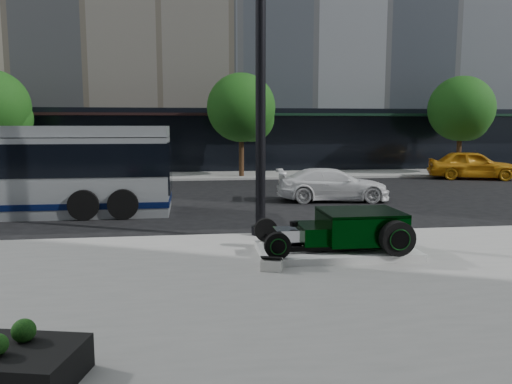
{
  "coord_description": "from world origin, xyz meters",
  "views": [
    {
      "loc": [
        -1.9,
        -14.81,
        2.94
      ],
      "look_at": [
        -0.17,
        -1.9,
        1.2
      ],
      "focal_mm": 35.0,
      "sensor_mm": 36.0,
      "label": 1
    }
  ],
  "objects": [
    {
      "name": "display_plinth",
      "position": [
        1.28,
        -4.38,
        0.2
      ],
      "size": [
        3.4,
        1.8,
        0.15
      ],
      "primitive_type": "cube",
      "color": "silver",
      "rests_on": "sidewalk_near"
    },
    {
      "name": "street_trees",
      "position": [
        1.15,
        13.07,
        3.77
      ],
      "size": [
        29.8,
        3.8,
        5.7
      ],
      "color": "black",
      "rests_on": "sidewalk_far"
    },
    {
      "name": "yellow_taxi",
      "position": [
        13.57,
        10.76,
        0.79
      ],
      "size": [
        4.98,
        3.24,
        1.58
      ],
      "primitive_type": "imported",
      "rotation": [
        0.0,
        0.0,
        1.25
      ],
      "color": "orange",
      "rests_on": "ground"
    },
    {
      "name": "info_plaque",
      "position": [
        -0.33,
        -5.43,
        0.24
      ],
      "size": [
        0.48,
        0.41,
        0.31
      ],
      "color": "silver",
      "rests_on": "sidewalk_near"
    },
    {
      "name": "lamppost",
      "position": [
        -0.1,
        -2.2,
        4.1
      ],
      "size": [
        0.47,
        0.47,
        8.6
      ],
      "color": "black",
      "rests_on": "sidewalk_near"
    },
    {
      "name": "sidewalk_far",
      "position": [
        0.0,
        14.0,
        0.06
      ],
      "size": [
        70.0,
        4.0,
        0.12
      ],
      "primitive_type": "cube",
      "color": "gray",
      "rests_on": "ground"
    },
    {
      "name": "ground",
      "position": [
        0.0,
        0.0,
        0.0
      ],
      "size": [
        120.0,
        120.0,
        0.0
      ],
      "primitive_type": "plane",
      "color": "black",
      "rests_on": "ground"
    },
    {
      "name": "white_sedan",
      "position": [
        3.66,
        4.03,
        0.64
      ],
      "size": [
        4.54,
        2.2,
        1.27
      ],
      "primitive_type": "imported",
      "rotation": [
        0.0,
        0.0,
        1.47
      ],
      "color": "white",
      "rests_on": "ground"
    },
    {
      "name": "hot_rod",
      "position": [
        1.61,
        -4.38,
        0.7
      ],
      "size": [
        3.22,
        2.0,
        0.81
      ],
      "color": "black",
      "rests_on": "display_plinth"
    }
  ]
}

